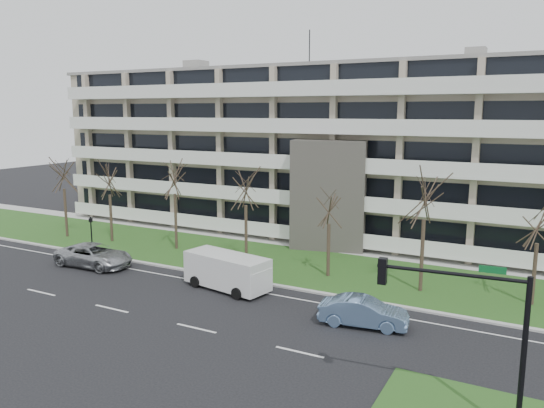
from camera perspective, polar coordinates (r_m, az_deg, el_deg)
The scene contains 18 objects.
ground at distance 28.97m, azimuth -8.14°, elevation -13.09°, with size 160.00×160.00×0.00m, color black.
grass_verge at distance 39.57m, azimuth 3.04°, elevation -6.59°, with size 90.00×10.00×0.06m, color #23551C.
curb at distance 35.29m, azimuth -0.42°, elevation -8.60°, with size 90.00×0.35×0.12m, color #B2B2AD.
sidewalk at distance 44.43m, azimuth 6.03°, elevation -4.76°, with size 90.00×2.00×0.08m, color #B2B2AD.
lane_edge_line at distance 34.06m, azimuth -1.63°, elevation -9.40°, with size 90.00×0.12×0.01m, color white.
apartment_building at distance 49.52m, azimuth 9.14°, elevation 5.58°, with size 60.50×15.10×18.75m.
silver_pickup at distance 41.29m, azimuth -18.60°, elevation -5.25°, with size 2.75×5.95×1.65m, color #A1A3A8.
blue_sedan at distance 29.13m, azimuth 9.80°, elevation -11.37°, with size 1.64×4.69×1.55m, color #7195C4.
white_van at distance 34.23m, azimuth -4.78°, elevation -6.96°, with size 6.10×3.18×2.25m.
traffic_signal at distance 20.30m, azimuth 20.67°, elevation -11.95°, with size 5.26×0.77×6.10m.
pedestrian_signal at distance 45.85m, azimuth -18.88°, elevation -2.56°, with size 0.31×0.28×2.79m.
tree_0 at distance 50.79m, azimuth -21.58°, elevation 3.46°, with size 3.96×3.96×7.91m.
tree_1 at distance 47.66m, azimuth -17.15°, elevation 2.88°, with size 3.72×3.72×7.44m.
tree_2 at distance 43.64m, azimuth -10.48°, elevation 3.40°, with size 4.13×4.13×8.27m.
tree_3 at distance 39.78m, azimuth -2.85°, elevation 2.22°, with size 3.82×3.82×7.65m.
tree_4 at distance 35.99m, azimuth 6.18°, elevation 0.08°, with size 3.32×3.32×6.64m.
tree_5 at distance 33.87m, azimuth 16.16°, elevation 1.36°, with size 4.15×4.15×8.31m.
tree_6 at distance 34.01m, azimuth 26.79°, elevation -1.41°, with size 3.36×3.36×6.72m.
Camera 1 is at (15.86, -21.45, 11.31)m, focal length 35.00 mm.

